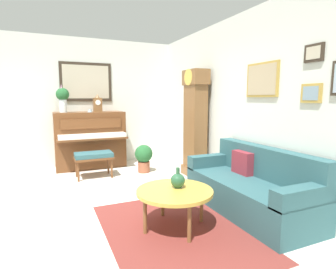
{
  "coord_description": "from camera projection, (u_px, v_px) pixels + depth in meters",
  "views": [
    {
      "loc": [
        3.78,
        -0.45,
        1.49
      ],
      "look_at": [
        -0.18,
        1.3,
        0.92
      ],
      "focal_mm": 29.16,
      "sensor_mm": 36.0,
      "label": 1
    }
  ],
  "objects": [
    {
      "name": "ground_plane",
      "position": [
        88.0,
        210.0,
        3.81
      ],
      "size": [
        6.4,
        6.0,
        0.1
      ],
      "primitive_type": "cube",
      "color": "beige"
    },
    {
      "name": "wall_left",
      "position": [
        70.0,
        102.0,
        5.97
      ],
      "size": [
        0.13,
        4.9,
        2.8
      ],
      "color": "silver",
      "rests_on": "ground_plane"
    },
    {
      "name": "wall_back",
      "position": [
        233.0,
        104.0,
        4.56
      ],
      "size": [
        5.3,
        0.13,
        2.8
      ],
      "color": "silver",
      "rests_on": "ground_plane"
    },
    {
      "name": "area_rug",
      "position": [
        175.0,
        230.0,
        3.1
      ],
      "size": [
        2.1,
        1.5,
        0.01
      ],
      "primitive_type": "cube",
      "color": "maroon",
      "rests_on": "ground_plane"
    },
    {
      "name": "piano",
      "position": [
        90.0,
        139.0,
        5.89
      ],
      "size": [
        0.87,
        1.44,
        1.2
      ],
      "color": "brown",
      "rests_on": "ground_plane"
    },
    {
      "name": "piano_bench",
      "position": [
        94.0,
        156.0,
        5.13
      ],
      "size": [
        0.42,
        0.7,
        0.48
      ],
      "color": "brown",
      "rests_on": "ground_plane"
    },
    {
      "name": "grandfather_clock",
      "position": [
        195.0,
        126.0,
        5.21
      ],
      "size": [
        0.52,
        0.34,
        2.03
      ],
      "color": "brown",
      "rests_on": "ground_plane"
    },
    {
      "name": "couch",
      "position": [
        251.0,
        188.0,
        3.63
      ],
      "size": [
        1.9,
        0.8,
        0.84
      ],
      "color": "#2D565B",
      "rests_on": "ground_plane"
    },
    {
      "name": "coffee_table",
      "position": [
        175.0,
        192.0,
        3.12
      ],
      "size": [
        0.88,
        0.88,
        0.46
      ],
      "color": "gold",
      "rests_on": "ground_plane"
    },
    {
      "name": "mantel_clock",
      "position": [
        98.0,
        104.0,
        5.86
      ],
      "size": [
        0.13,
        0.18,
        0.38
      ],
      "color": "brown",
      "rests_on": "piano"
    },
    {
      "name": "flower_vase",
      "position": [
        63.0,
        97.0,
        5.56
      ],
      "size": [
        0.26,
        0.26,
        0.58
      ],
      "color": "silver",
      "rests_on": "piano"
    },
    {
      "name": "teacup",
      "position": [
        90.0,
        111.0,
        5.72
      ],
      "size": [
        0.12,
        0.12,
        0.06
      ],
      "color": "#ADC6D6",
      "rests_on": "piano"
    },
    {
      "name": "green_jug",
      "position": [
        178.0,
        180.0,
        3.18
      ],
      "size": [
        0.17,
        0.17,
        0.24
      ],
      "color": "#234C33",
      "rests_on": "coffee_table"
    },
    {
      "name": "potted_plant",
      "position": [
        144.0,
        157.0,
        5.52
      ],
      "size": [
        0.36,
        0.36,
        0.56
      ],
      "color": "#935138",
      "rests_on": "ground_plane"
    }
  ]
}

